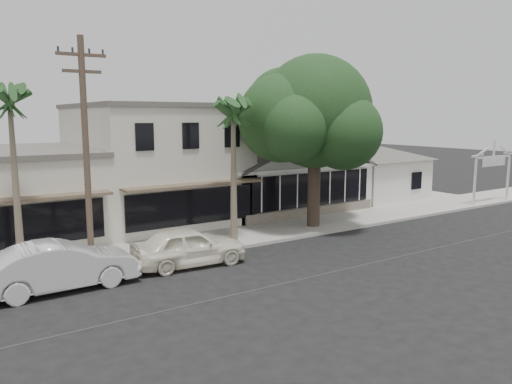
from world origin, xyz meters
TOP-DOWN VIEW (x-y plane):
  - ground at (0.00, 0.00)m, footprint 140.00×140.00m
  - sidewalk_north at (-8.00, 6.75)m, footprint 90.00×3.50m
  - corner_shop at (5.00, 12.47)m, footprint 10.40×8.60m
  - side_cottage at (13.20, 11.50)m, footprint 6.00×6.00m
  - arch_sign at (18.40, 5.30)m, footprint 4.12×0.12m
  - row_building_near at (-3.00, 13.50)m, footprint 8.00×10.00m
  - utility_pole at (-9.00, 5.20)m, footprint 1.80×0.24m
  - car_0 at (-5.43, 3.93)m, footprint 4.82×2.24m
  - car_1 at (-10.43, 3.86)m, footprint 5.25×1.89m
  - shade_tree at (3.19, 6.65)m, footprint 8.36×7.56m
  - palm_east at (-2.00, 6.03)m, footprint 2.71×2.71m
  - palm_mid at (-11.29, 6.75)m, footprint 2.48×2.48m

SIDE VIEW (x-z plane):
  - ground at x=0.00m, z-range 0.00..0.00m
  - sidewalk_north at x=-8.00m, z-range 0.00..0.15m
  - car_0 at x=-5.43m, z-range 0.00..1.60m
  - car_1 at x=-10.43m, z-range 0.00..1.72m
  - side_cottage at x=13.20m, z-range 0.00..3.00m
  - corner_shop at x=5.00m, z-range 0.07..5.17m
  - arch_sign at x=18.40m, z-range 1.18..5.13m
  - row_building_near at x=-3.00m, z-range 0.00..6.50m
  - utility_pole at x=-9.00m, z-range 0.29..9.29m
  - shade_tree at x=3.19m, z-range 1.47..10.75m
  - palm_east at x=-2.00m, z-range 2.60..9.96m
  - palm_mid at x=-11.29m, z-range 2.75..10.34m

